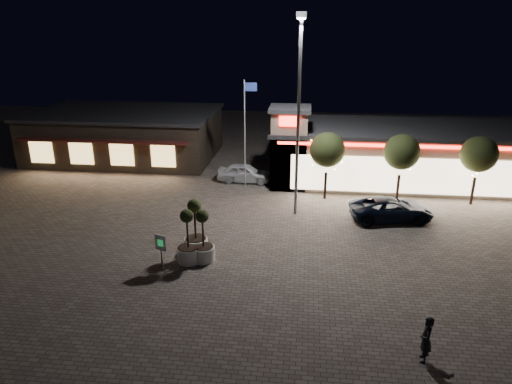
# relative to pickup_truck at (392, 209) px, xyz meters

# --- Properties ---
(ground) EXTENTS (90.00, 90.00, 0.00)m
(ground) POSITION_rel_pickup_truck_xyz_m (-8.07, -7.66, -0.72)
(ground) COLOR #6C6057
(ground) RESTS_ON ground
(retail_building) EXTENTS (20.40, 8.40, 6.10)m
(retail_building) POSITION_rel_pickup_truck_xyz_m (1.44, 8.16, 1.49)
(retail_building) COLOR gray
(retail_building) RESTS_ON ground
(restaurant_building) EXTENTS (16.40, 11.00, 4.30)m
(restaurant_building) POSITION_rel_pickup_truck_xyz_m (-22.07, 12.32, 1.44)
(restaurant_building) COLOR #382D23
(restaurant_building) RESTS_ON ground
(floodlight_pole) EXTENTS (0.60, 0.40, 12.38)m
(floodlight_pole) POSITION_rel_pickup_truck_xyz_m (-6.07, 0.34, 6.30)
(floodlight_pole) COLOR gray
(floodlight_pole) RESTS_ON ground
(flagpole) EXTENTS (0.95, 0.10, 8.00)m
(flagpole) POSITION_rel_pickup_truck_xyz_m (-9.97, 5.34, 4.02)
(flagpole) COLOR white
(flagpole) RESTS_ON ground
(string_tree_a) EXTENTS (2.42, 2.42, 4.79)m
(string_tree_a) POSITION_rel_pickup_truck_xyz_m (-4.07, 3.34, 2.84)
(string_tree_a) COLOR #332319
(string_tree_a) RESTS_ON ground
(string_tree_b) EXTENTS (2.42, 2.42, 4.79)m
(string_tree_b) POSITION_rel_pickup_truck_xyz_m (0.93, 3.34, 2.84)
(string_tree_b) COLOR #332319
(string_tree_b) RESTS_ON ground
(string_tree_c) EXTENTS (2.42, 2.42, 4.79)m
(string_tree_c) POSITION_rel_pickup_truck_xyz_m (5.93, 3.34, 2.84)
(string_tree_c) COLOR #332319
(string_tree_c) RESTS_ON ground
(pickup_truck) EXTENTS (5.51, 3.18, 1.44)m
(pickup_truck) POSITION_rel_pickup_truck_xyz_m (0.00, 0.00, 0.00)
(pickup_truck) COLOR black
(pickup_truck) RESTS_ON ground
(white_sedan) EXTENTS (4.29, 1.84, 1.44)m
(white_sedan) POSITION_rel_pickup_truck_xyz_m (-10.25, 6.34, -0.00)
(white_sedan) COLOR white
(white_sedan) RESTS_ON ground
(pedestrian) EXTENTS (0.50, 0.71, 1.85)m
(pedestrian) POSITION_rel_pickup_truck_xyz_m (-0.91, -13.12, 0.20)
(pedestrian) COLOR black
(pedestrian) RESTS_ON ground
(dog) EXTENTS (0.46, 0.31, 0.25)m
(dog) POSITION_rel_pickup_truck_xyz_m (-0.33, -14.09, -0.47)
(dog) COLOR #59514C
(dog) RESTS_ON ground
(planter_left) EXTENTS (1.27, 1.27, 3.13)m
(planter_left) POSITION_rel_pickup_truck_xyz_m (-11.24, -5.78, 0.24)
(planter_left) COLOR silver
(planter_left) RESTS_ON ground
(planter_mid) EXTENTS (1.16, 1.16, 2.86)m
(planter_mid) POSITION_rel_pickup_truck_xyz_m (-10.65, -6.54, 0.16)
(planter_mid) COLOR silver
(planter_mid) RESTS_ON ground
(planter_right) EXTENTS (1.20, 1.20, 2.94)m
(planter_right) POSITION_rel_pickup_truck_xyz_m (-11.40, -6.78, 0.19)
(planter_right) COLOR silver
(planter_right) RESTS_ON ground
(valet_sign) EXTENTS (0.62, 0.28, 1.94)m
(valet_sign) POSITION_rel_pickup_truck_xyz_m (-12.52, -7.77, 0.64)
(valet_sign) COLOR gray
(valet_sign) RESTS_ON ground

